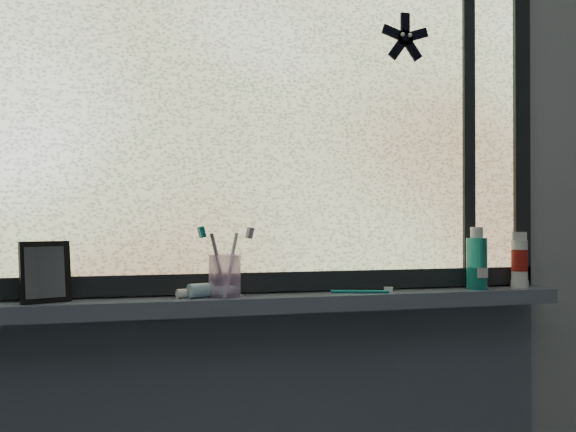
# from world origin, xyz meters

# --- Properties ---
(wall_back) EXTENTS (3.00, 0.01, 2.50)m
(wall_back) POSITION_xyz_m (0.00, 1.30, 1.25)
(wall_back) COLOR #9EA3A8
(wall_back) RESTS_ON ground
(windowsill) EXTENTS (1.62, 0.14, 0.04)m
(windowsill) POSITION_xyz_m (0.00, 1.23, 1.00)
(windowsill) COLOR slate
(windowsill) RESTS_ON wall_back
(window_pane) EXTENTS (1.50, 0.01, 1.00)m
(window_pane) POSITION_xyz_m (0.00, 1.28, 1.53)
(window_pane) COLOR silver
(window_pane) RESTS_ON wall_back
(frame_bottom) EXTENTS (1.60, 0.03, 0.05)m
(frame_bottom) POSITION_xyz_m (0.00, 1.28, 1.05)
(frame_bottom) COLOR black
(frame_bottom) RESTS_ON windowsill
(frame_right) EXTENTS (0.05, 0.03, 1.10)m
(frame_right) POSITION_xyz_m (0.78, 1.28, 1.53)
(frame_right) COLOR black
(frame_right) RESTS_ON wall_back
(frame_mullion) EXTENTS (0.03, 0.03, 1.00)m
(frame_mullion) POSITION_xyz_m (0.60, 1.28, 1.53)
(frame_mullion) COLOR black
(frame_mullion) RESTS_ON wall_back
(starfish_sticker) EXTENTS (0.15, 0.02, 0.15)m
(starfish_sticker) POSITION_xyz_m (0.40, 1.27, 1.72)
(starfish_sticker) COLOR black
(starfish_sticker) RESTS_ON window_pane
(vanity_mirror) EXTENTS (0.13, 0.10, 0.14)m
(vanity_mirror) POSITION_xyz_m (-0.54, 1.22, 1.09)
(vanity_mirror) COLOR black
(vanity_mirror) RESTS_ON windowsill
(toothpaste_tube) EXTENTS (0.20, 0.09, 0.04)m
(toothpaste_tube) POSITION_xyz_m (-0.16, 1.22, 1.04)
(toothpaste_tube) COLOR white
(toothpaste_tube) RESTS_ON windowsill
(toothbrush_cup) EXTENTS (0.10, 0.10, 0.10)m
(toothbrush_cup) POSITION_xyz_m (-0.12, 1.22, 1.07)
(toothbrush_cup) COLOR #DAB0E8
(toothbrush_cup) RESTS_ON windowsill
(toothbrush_lying) EXTENTS (0.18, 0.08, 0.01)m
(toothbrush_lying) POSITION_xyz_m (0.24, 1.21, 1.03)
(toothbrush_lying) COLOR #0E7F7A
(toothbrush_lying) RESTS_ON windowsill
(mouthwash_bottle) EXTENTS (0.06, 0.06, 0.14)m
(mouthwash_bottle) POSITION_xyz_m (0.59, 1.21, 1.11)
(mouthwash_bottle) COLOR #21AB9D
(mouthwash_bottle) RESTS_ON windowsill
(cream_tube) EXTENTS (0.05, 0.05, 0.11)m
(cream_tube) POSITION_xyz_m (0.73, 1.23, 1.10)
(cream_tube) COLOR silver
(cream_tube) RESTS_ON windowsill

